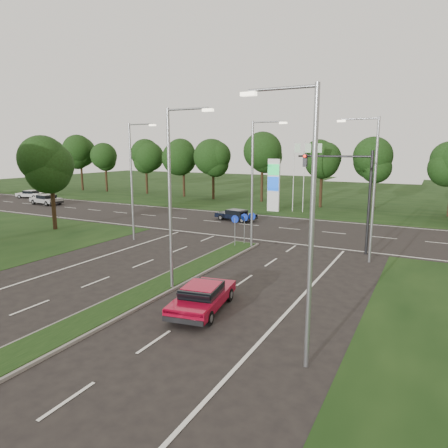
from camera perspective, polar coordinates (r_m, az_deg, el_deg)
The scene contains 18 objects.
ground at distance 17.33m, azimuth -21.56°, elevation -14.27°, with size 160.00×160.00×0.00m, color black.
verge_far at distance 66.52m, azimuth 17.07°, elevation 4.07°, with size 160.00×50.00×0.02m, color black.
cross_road at distance 36.83m, azimuth 7.84°, elevation -0.54°, with size 160.00×12.00×0.02m, color black.
median_kerb at distance 19.89m, azimuth -12.71°, elevation -10.31°, with size 2.00×26.00×0.12m, color slate.
streetlight_median_near at distance 19.66m, azimuth -7.29°, elevation 4.71°, with size 2.53×0.22×9.00m.
streetlight_median_far at distance 28.40m, azimuth 4.42°, elevation 6.57°, with size 2.53×0.22×9.00m.
streetlight_left_far at distance 31.66m, azimuth -12.83°, elevation 6.76°, with size 2.53×0.22×9.00m.
streetlight_right_far at distance 26.31m, azimuth 20.28°, elevation 5.62°, with size 2.53×0.22×9.00m.
streetlight_right_near at distance 12.65m, azimuth 11.61°, elevation 1.30°, with size 2.53×0.22×9.00m.
traffic_signal at distance 28.56m, azimuth 17.57°, elevation 5.27°, with size 5.10×0.42×7.00m.
median_signs at distance 29.60m, azimuth 2.86°, elevation 0.18°, with size 1.16×1.76×2.38m.
gas_pylon at distance 46.10m, azimuth 7.38°, elevation 5.73°, with size 5.80×1.26×8.00m.
tree_left_far at distance 38.51m, azimuth -24.01°, elevation 8.29°, with size 5.20×5.20×8.86m.
treeline_far at distance 51.39m, azimuth 14.35°, elevation 10.05°, with size 6.00×6.00×9.90m.
red_sedan at distance 18.03m, azimuth -3.09°, elevation -10.29°, with size 2.51×4.62×1.20m.
navy_sedan at distance 39.97m, azimuth 1.72°, elevation 1.32°, with size 4.30×2.31×1.12m.
far_car_a at distance 56.53m, azimuth -24.05°, elevation 3.25°, with size 4.74×2.43×1.31m.
far_car_b at distance 65.11m, azimuth -25.91°, elevation 3.88°, with size 4.20×2.51×1.13m.
Camera 1 is at (12.25, -10.00, 7.09)m, focal length 32.00 mm.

